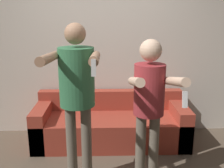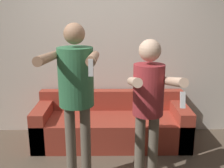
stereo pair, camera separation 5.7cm
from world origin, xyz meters
TOP-DOWN VIEW (x-y plane):
  - wall_back at (0.00, 1.57)m, footprint 6.40×0.06m
  - couch at (0.14, 1.14)m, footprint 2.17×0.78m
  - person_standing_left at (-0.22, 0.12)m, footprint 0.48×0.83m
  - person_standing_right at (0.51, 0.12)m, footprint 0.44×0.79m

SIDE VIEW (x-z plane):
  - couch at x=0.14m, z-range -0.10..0.61m
  - person_standing_right at x=0.51m, z-range 0.20..1.80m
  - person_standing_left at x=-0.22m, z-range 0.25..2.00m
  - wall_back at x=0.00m, z-range 0.00..2.70m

